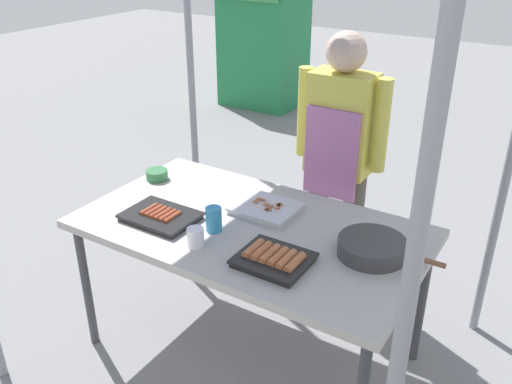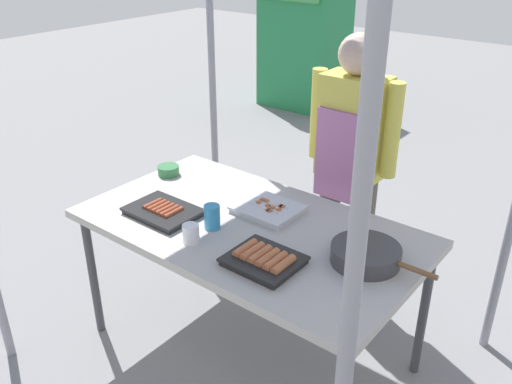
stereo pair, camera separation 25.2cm
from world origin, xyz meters
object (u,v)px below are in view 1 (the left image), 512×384
(tray_meat_skewers, at_px, (266,208))
(drink_cup_by_wok, at_px, (214,219))
(cooking_wok, at_px, (373,247))
(neighbor_stall_right, at_px, (264,29))
(tray_pork_links, at_px, (161,216))
(stall_table, at_px, (250,235))
(vendor_woman, at_px, (339,150))
(tray_grilled_sausages, at_px, (274,259))
(condiment_bowl, at_px, (157,175))
(drink_cup_near_edge, at_px, (195,237))

(tray_meat_skewers, relative_size, drink_cup_by_wok, 2.63)
(cooking_wok, relative_size, neighbor_stall_right, 0.25)
(tray_pork_links, distance_m, cooking_wok, 0.99)
(stall_table, height_order, cooking_wok, cooking_wok)
(vendor_woman, bearing_deg, tray_pork_links, 61.44)
(tray_grilled_sausages, distance_m, tray_pork_links, 0.64)
(condiment_bowl, bearing_deg, tray_meat_skewers, -0.27)
(condiment_bowl, bearing_deg, stall_table, -12.47)
(stall_table, bearing_deg, tray_pork_links, -154.65)
(stall_table, relative_size, tray_pork_links, 4.70)
(stall_table, xyz_separation_m, vendor_woman, (0.11, 0.73, 0.21))
(cooking_wok, relative_size, vendor_woman, 0.29)
(tray_pork_links, bearing_deg, neighbor_stall_right, 114.87)
(vendor_woman, distance_m, neighbor_stall_right, 3.80)
(tray_pork_links, bearing_deg, tray_grilled_sausages, -3.19)
(vendor_woman, bearing_deg, cooking_wok, 124.66)
(neighbor_stall_right, bearing_deg, tray_pork_links, -65.13)
(stall_table, xyz_separation_m, cooking_wok, (0.57, 0.06, 0.09))
(cooking_wok, relative_size, drink_cup_near_edge, 5.23)
(stall_table, distance_m, tray_pork_links, 0.43)
(drink_cup_by_wok, xyz_separation_m, vendor_woman, (0.22, 0.86, 0.09))
(drink_cup_by_wok, bearing_deg, tray_meat_skewers, 69.24)
(vendor_woman, relative_size, neighbor_stall_right, 0.86)
(vendor_woman, bearing_deg, stall_table, 81.42)
(tray_grilled_sausages, distance_m, drink_cup_by_wok, 0.38)
(tray_pork_links, bearing_deg, cooking_wok, 13.99)
(tray_meat_skewers, distance_m, neighbor_stall_right, 4.21)
(tray_meat_skewers, xyz_separation_m, drink_cup_by_wok, (-0.11, -0.28, 0.04))
(condiment_bowl, relative_size, drink_cup_near_edge, 1.38)
(tray_grilled_sausages, height_order, tray_meat_skewers, tray_grilled_sausages)
(neighbor_stall_right, bearing_deg, drink_cup_by_wok, -61.63)
(tray_meat_skewers, relative_size, neighbor_stall_right, 0.17)
(tray_pork_links, height_order, condiment_bowl, condiment_bowl)
(tray_grilled_sausages, relative_size, neighbor_stall_right, 0.16)
(condiment_bowl, xyz_separation_m, drink_cup_by_wok, (0.59, -0.28, 0.03))
(tray_pork_links, relative_size, cooking_wok, 0.76)
(tray_grilled_sausages, bearing_deg, vendor_woman, 98.65)
(drink_cup_near_edge, bearing_deg, neighbor_stall_right, 117.60)
(drink_cup_by_wok, bearing_deg, cooking_wok, 15.06)
(tray_meat_skewers, height_order, vendor_woman, vendor_woman)
(vendor_woman, bearing_deg, neighbor_stall_right, -52.48)
(stall_table, relative_size, cooking_wok, 3.56)
(drink_cup_near_edge, bearing_deg, cooking_wok, 26.44)
(stall_table, distance_m, vendor_woman, 0.76)
(cooking_wok, bearing_deg, tray_grilled_sausages, -139.37)
(tray_meat_skewers, distance_m, drink_cup_by_wok, 0.30)
(cooking_wok, height_order, condiment_bowl, cooking_wok)
(tray_grilled_sausages, bearing_deg, neighbor_stall_right, 121.83)
(stall_table, bearing_deg, drink_cup_near_edge, -110.04)
(tray_meat_skewers, height_order, drink_cup_by_wok, drink_cup_by_wok)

